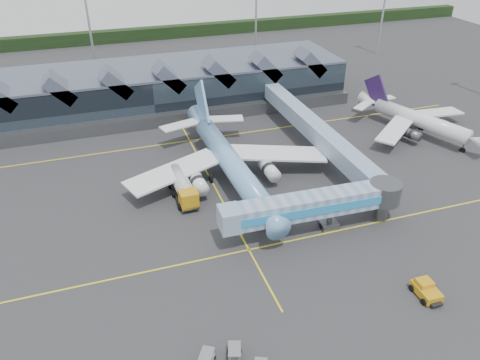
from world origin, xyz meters
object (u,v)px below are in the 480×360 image
object	(u,v)px
regional_jet	(416,119)
pushback_tug	(426,290)
fuel_truck	(182,185)
main_airliner	(228,159)
jet_bridge	(324,204)

from	to	relation	value
regional_jet	pushback_tug	xyz separation A→B (m)	(-27.28, -39.87, -2.36)
regional_jet	pushback_tug	size ratio (longest dim) A/B	6.72
pushback_tug	fuel_truck	bearing A→B (deg)	128.08
main_airliner	pushback_tug	bearing A→B (deg)	-68.56
pushback_tug	jet_bridge	bearing A→B (deg)	111.52
jet_bridge	fuel_truck	bearing A→B (deg)	140.89
jet_bridge	fuel_truck	world-z (taller)	jet_bridge
main_airliner	regional_jet	distance (m)	42.32
pushback_tug	main_airliner	bearing A→B (deg)	114.50
main_airliner	jet_bridge	bearing A→B (deg)	-66.03
regional_jet	fuel_truck	distance (m)	51.36
main_airliner	regional_jet	xyz separation A→B (m)	(41.94, 5.56, -0.72)
jet_bridge	fuel_truck	xyz separation A→B (m)	(-17.43, 15.17, -2.30)
regional_jet	jet_bridge	distance (m)	40.84
main_airliner	pushback_tug	size ratio (longest dim) A/B	9.78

